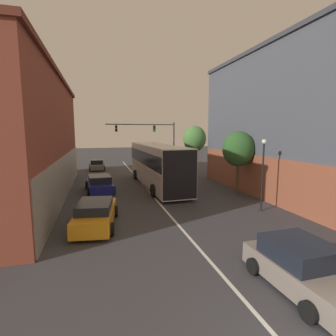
{
  "coord_description": "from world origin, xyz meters",
  "views": [
    {
      "loc": [
        -4.04,
        -3.68,
        4.95
      ],
      "look_at": [
        1.59,
        17.13,
        1.96
      ],
      "focal_mm": 28.0,
      "sensor_mm": 36.0,
      "label": 1
    }
  ],
  "objects_px": {
    "bus": "(157,163)",
    "street_tree_near": "(238,149)",
    "parked_car_left_mid": "(100,184)",
    "parked_car_left_far": "(97,165)",
    "street_lamp": "(263,172)",
    "parked_car_left_near": "(96,214)",
    "hatchback_foreground": "(302,268)",
    "street_tree_far": "(195,139)",
    "traffic_signal_gantry": "(154,135)"
  },
  "relations": [
    {
      "from": "bus",
      "to": "street_tree_near",
      "type": "relative_size",
      "value": 2.55
    },
    {
      "from": "parked_car_left_mid",
      "to": "parked_car_left_far",
      "type": "xyz_separation_m",
      "value": [
        -0.21,
        13.25,
        -0.02
      ]
    },
    {
      "from": "street_lamp",
      "to": "street_tree_near",
      "type": "relative_size",
      "value": 0.9
    },
    {
      "from": "parked_car_left_mid",
      "to": "parked_car_left_far",
      "type": "distance_m",
      "value": 13.25
    },
    {
      "from": "parked_car_left_near",
      "to": "hatchback_foreground",
      "type": "bearing_deg",
      "value": -131.83
    },
    {
      "from": "hatchback_foreground",
      "to": "street_tree_far",
      "type": "height_order",
      "value": "street_tree_far"
    },
    {
      "from": "hatchback_foreground",
      "to": "parked_car_left_near",
      "type": "bearing_deg",
      "value": 38.83
    },
    {
      "from": "parked_car_left_near",
      "to": "traffic_signal_gantry",
      "type": "relative_size",
      "value": 0.54
    },
    {
      "from": "hatchback_foreground",
      "to": "parked_car_left_far",
      "type": "bearing_deg",
      "value": 10.69
    },
    {
      "from": "hatchback_foreground",
      "to": "street_lamp",
      "type": "distance_m",
      "value": 8.59
    },
    {
      "from": "traffic_signal_gantry",
      "to": "street_tree_far",
      "type": "bearing_deg",
      "value": -64.64
    },
    {
      "from": "traffic_signal_gantry",
      "to": "street_tree_near",
      "type": "height_order",
      "value": "traffic_signal_gantry"
    },
    {
      "from": "parked_car_left_far",
      "to": "hatchback_foreground",
      "type": "bearing_deg",
      "value": -168.78
    },
    {
      "from": "parked_car_left_far",
      "to": "street_lamp",
      "type": "bearing_deg",
      "value": -156.03
    },
    {
      "from": "hatchback_foreground",
      "to": "street_tree_far",
      "type": "bearing_deg",
      "value": -13.0
    },
    {
      "from": "parked_car_left_near",
      "to": "parked_car_left_far",
      "type": "relative_size",
      "value": 1.18
    },
    {
      "from": "parked_car_left_far",
      "to": "bus",
      "type": "bearing_deg",
      "value": -157.44
    },
    {
      "from": "parked_car_left_far",
      "to": "traffic_signal_gantry",
      "type": "bearing_deg",
      "value": -103.72
    },
    {
      "from": "parked_car_left_near",
      "to": "bus",
      "type": "bearing_deg",
      "value": -22.46
    },
    {
      "from": "bus",
      "to": "street_lamp",
      "type": "xyz_separation_m",
      "value": [
        4.63,
        -9.18,
        0.36
      ]
    },
    {
      "from": "traffic_signal_gantry",
      "to": "street_tree_far",
      "type": "xyz_separation_m",
      "value": [
        3.15,
        -6.66,
        -0.38
      ]
    },
    {
      "from": "traffic_signal_gantry",
      "to": "street_lamp",
      "type": "xyz_separation_m",
      "value": [
        2.66,
        -19.77,
        -2.05
      ]
    },
    {
      "from": "traffic_signal_gantry",
      "to": "street_lamp",
      "type": "distance_m",
      "value": 20.05
    },
    {
      "from": "parked_car_left_far",
      "to": "street_tree_far",
      "type": "distance_m",
      "value": 13.81
    },
    {
      "from": "parked_car_left_far",
      "to": "street_tree_near",
      "type": "height_order",
      "value": "street_tree_near"
    },
    {
      "from": "parked_car_left_far",
      "to": "street_tree_near",
      "type": "bearing_deg",
      "value": -148.94
    },
    {
      "from": "bus",
      "to": "traffic_signal_gantry",
      "type": "relative_size",
      "value": 1.43
    },
    {
      "from": "parked_car_left_near",
      "to": "traffic_signal_gantry",
      "type": "distance_m",
      "value": 21.52
    },
    {
      "from": "hatchback_foreground",
      "to": "parked_car_left_far",
      "type": "distance_m",
      "value": 29.62
    },
    {
      "from": "hatchback_foreground",
      "to": "parked_car_left_near",
      "type": "xyz_separation_m",
      "value": [
        -6.34,
        7.46,
        -0.03
      ]
    },
    {
      "from": "parked_car_left_far",
      "to": "traffic_signal_gantry",
      "type": "height_order",
      "value": "traffic_signal_gantry"
    },
    {
      "from": "hatchback_foreground",
      "to": "parked_car_left_far",
      "type": "xyz_separation_m",
      "value": [
        -6.27,
        28.95,
        -0.05
      ]
    },
    {
      "from": "street_tree_far",
      "to": "parked_car_left_far",
      "type": "bearing_deg",
      "value": 141.55
    },
    {
      "from": "street_lamp",
      "to": "street_tree_near",
      "type": "distance_m",
      "value": 4.5
    },
    {
      "from": "parked_car_left_mid",
      "to": "street_tree_far",
      "type": "height_order",
      "value": "street_tree_far"
    },
    {
      "from": "hatchback_foreground",
      "to": "parked_car_left_far",
      "type": "height_order",
      "value": "hatchback_foreground"
    },
    {
      "from": "hatchback_foreground",
      "to": "street_tree_far",
      "type": "xyz_separation_m",
      "value": [
        4.19,
        20.65,
        3.46
      ]
    },
    {
      "from": "hatchback_foreground",
      "to": "street_tree_far",
      "type": "relative_size",
      "value": 0.71
    },
    {
      "from": "traffic_signal_gantry",
      "to": "street_lamp",
      "type": "relative_size",
      "value": 1.99
    },
    {
      "from": "bus",
      "to": "hatchback_foreground",
      "type": "xyz_separation_m",
      "value": [
        0.93,
        -16.71,
        -1.42
      ]
    },
    {
      "from": "parked_car_left_mid",
      "to": "parked_car_left_far",
      "type": "relative_size",
      "value": 1.1
    },
    {
      "from": "street_tree_near",
      "to": "bus",
      "type": "bearing_deg",
      "value": 137.78
    },
    {
      "from": "bus",
      "to": "hatchback_foreground",
      "type": "distance_m",
      "value": 16.8
    },
    {
      "from": "street_tree_far",
      "to": "parked_car_left_near",
      "type": "bearing_deg",
      "value": -128.6
    },
    {
      "from": "hatchback_foreground",
      "to": "parked_car_left_mid",
      "type": "bearing_deg",
      "value": 19.56
    },
    {
      "from": "parked_car_left_far",
      "to": "street_lamp",
      "type": "distance_m",
      "value": 23.69
    },
    {
      "from": "bus",
      "to": "parked_car_left_near",
      "type": "distance_m",
      "value": 10.82
    },
    {
      "from": "bus",
      "to": "parked_car_left_near",
      "type": "xyz_separation_m",
      "value": [
        -5.41,
        -9.26,
        -1.45
      ]
    },
    {
      "from": "hatchback_foreground",
      "to": "traffic_signal_gantry",
      "type": "bearing_deg",
      "value": -3.7
    },
    {
      "from": "bus",
      "to": "hatchback_foreground",
      "type": "relative_size",
      "value": 3.21
    }
  ]
}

